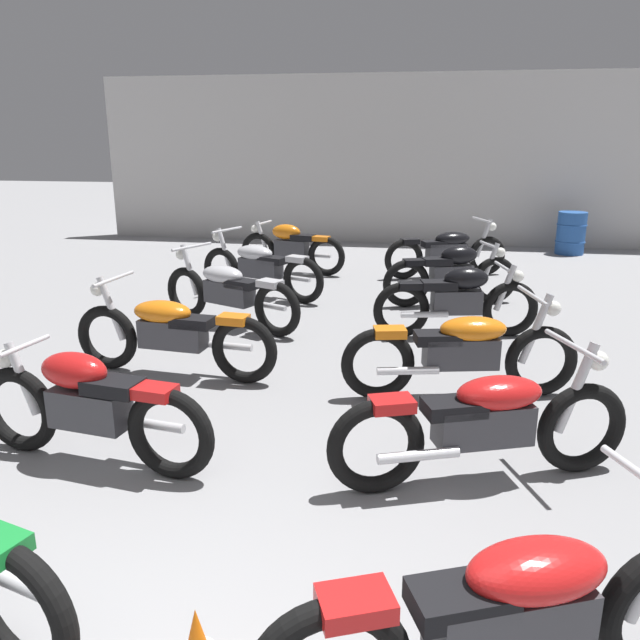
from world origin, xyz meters
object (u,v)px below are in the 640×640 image
at_px(motorcycle_left_row_3, 229,291).
at_px(motorcycle_left_row_5, 291,247).
at_px(motorcycle_right_row_2, 462,351).
at_px(motorcycle_left_row_4, 260,267).
at_px(motorcycle_right_row_1, 485,421).
at_px(motorcycle_left_row_2, 172,332).
at_px(motorcycle_right_row_4, 452,273).
at_px(oil_drum, 571,233).
at_px(motorcycle_right_row_0, 513,616).
at_px(motorcycle_right_row_3, 457,300).
at_px(motorcycle_left_row_1, 89,405).
at_px(motorcycle_right_row_5, 447,251).

bearing_deg(motorcycle_left_row_3, motorcycle_left_row_5, 88.48).
bearing_deg(motorcycle_right_row_2, motorcycle_left_row_4, 129.41).
bearing_deg(motorcycle_right_row_1, motorcycle_left_row_2, 151.47).
bearing_deg(motorcycle_right_row_4, motorcycle_left_row_2, -130.75).
relative_size(motorcycle_left_row_3, oil_drum, 2.38).
distance_m(motorcycle_left_row_4, motorcycle_right_row_0, 7.27).
bearing_deg(motorcycle_left_row_3, motorcycle_right_row_0, -61.28).
height_order(motorcycle_left_row_3, motorcycle_right_row_3, motorcycle_left_row_3).
bearing_deg(oil_drum, motorcycle_right_row_4, -118.83).
distance_m(motorcycle_left_row_2, motorcycle_right_row_2, 2.80).
bearing_deg(motorcycle_left_row_1, motorcycle_right_row_2, 32.12).
xyz_separation_m(motorcycle_right_row_0, oil_drum, (2.46, 11.21, -0.03)).
xyz_separation_m(motorcycle_left_row_4, motorcycle_right_row_5, (2.76, 1.86, 0.00)).
distance_m(motorcycle_left_row_1, motorcycle_left_row_2, 1.79).
relative_size(motorcycle_left_row_2, motorcycle_right_row_5, 1.06).
height_order(motorcycle_left_row_1, motorcycle_right_row_3, same).
relative_size(motorcycle_right_row_0, oil_drum, 2.41).
distance_m(motorcycle_right_row_3, oil_drum, 6.53).
relative_size(motorcycle_left_row_4, oil_drum, 2.42).
relative_size(motorcycle_left_row_1, motorcycle_left_row_5, 1.01).
xyz_separation_m(motorcycle_left_row_2, motorcycle_left_row_5, (0.12, 5.05, 0.01)).
height_order(motorcycle_left_row_4, motorcycle_right_row_4, motorcycle_left_row_4).
xyz_separation_m(motorcycle_left_row_1, oil_drum, (5.21, 9.59, -0.03)).
xyz_separation_m(motorcycle_left_row_2, motorcycle_right_row_3, (2.83, 1.76, 0.01)).
distance_m(motorcycle_left_row_3, motorcycle_right_row_4, 3.17).
bearing_deg(oil_drum, motorcycle_left_row_2, -124.24).
height_order(motorcycle_left_row_3, motorcycle_right_row_5, same).
bearing_deg(motorcycle_left_row_3, motorcycle_left_row_2, -91.00).
relative_size(motorcycle_left_row_1, motorcycle_left_row_4, 0.95).
height_order(motorcycle_left_row_4, motorcycle_left_row_5, motorcycle_left_row_4).
bearing_deg(motorcycle_right_row_3, motorcycle_left_row_3, -179.65).
xyz_separation_m(motorcycle_right_row_1, oil_drum, (2.42, 9.37, -0.03)).
bearing_deg(motorcycle_right_row_2, motorcycle_right_row_0, -89.12).
distance_m(motorcycle_left_row_4, motorcycle_right_row_3, 3.20).
bearing_deg(motorcycle_left_row_5, motorcycle_left_row_3, -91.52).
distance_m(motorcycle_right_row_3, motorcycle_right_row_4, 1.50).
height_order(motorcycle_left_row_1, motorcycle_left_row_2, motorcycle_left_row_2).
xyz_separation_m(motorcycle_right_row_1, motorcycle_right_row_4, (-0.08, 4.83, 0.01)).
bearing_deg(motorcycle_right_row_0, motorcycle_right_row_4, 90.36).
bearing_deg(motorcycle_left_row_2, motorcycle_right_row_5, 61.58).
distance_m(motorcycle_left_row_4, motorcycle_right_row_2, 4.38).
relative_size(motorcycle_right_row_2, motorcycle_right_row_5, 1.04).
xyz_separation_m(motorcycle_right_row_2, motorcycle_right_row_4, (0.01, 3.35, 0.01)).
bearing_deg(oil_drum, motorcycle_left_row_5, -152.08).
xyz_separation_m(motorcycle_left_row_4, motorcycle_right_row_2, (2.78, -3.38, 0.00)).
relative_size(motorcycle_left_row_1, motorcycle_right_row_1, 0.95).
relative_size(motorcycle_left_row_1, motorcycle_left_row_2, 0.91).
distance_m(motorcycle_left_row_1, motorcycle_left_row_3, 3.53).
distance_m(motorcycle_left_row_3, motorcycle_right_row_0, 5.88).
bearing_deg(motorcycle_right_row_2, motorcycle_right_row_3, 89.19).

